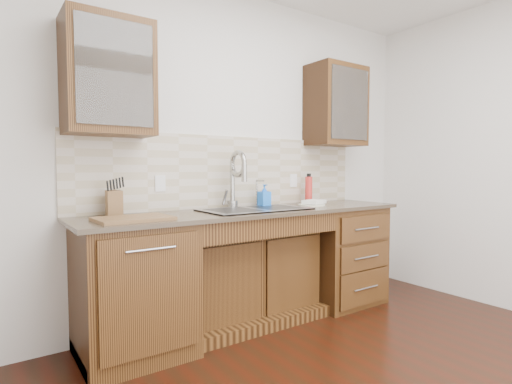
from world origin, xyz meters
TOP-DOWN VIEW (x-y plane):
  - wall_back at (0.00, 1.80)m, footprint 4.00×0.10m
  - base_cabinet_left at (-0.95, 1.44)m, footprint 0.70×0.62m
  - base_cabinet_center at (0.00, 1.53)m, footprint 1.20×0.44m
  - base_cabinet_right at (0.95, 1.44)m, footprint 0.70×0.62m
  - countertop at (0.00, 1.43)m, footprint 2.70×0.65m
  - backsplash at (0.00, 1.74)m, footprint 2.70×0.02m
  - sink at (0.00, 1.41)m, footprint 0.84×0.46m
  - faucet at (-0.07, 1.64)m, footprint 0.04×0.04m
  - filter_tap at (0.18, 1.65)m, footprint 0.02×0.02m
  - upper_cabinet_left at (-1.05, 1.58)m, footprint 0.55×0.34m
  - upper_cabinet_right at (1.05, 1.58)m, footprint 0.55×0.34m
  - outlet_left at (-0.65, 1.73)m, footprint 0.08×0.01m
  - outlet_right at (0.65, 1.73)m, footprint 0.08×0.01m
  - soap_bottle at (0.22, 1.59)m, footprint 0.09×0.09m
  - water_bottle at (0.73, 1.60)m, footprint 0.08×0.08m
  - plate at (0.61, 1.43)m, footprint 0.28×0.28m
  - dish_towel at (0.65, 1.44)m, footprint 0.23×0.19m
  - knife_block at (-1.02, 1.61)m, footprint 0.12×0.17m
  - cutting_board at (-0.98, 1.33)m, footprint 0.47×0.34m
  - cup_left_a at (-1.13, 1.58)m, footprint 0.15×0.15m
  - cup_left_b at (-0.90, 1.58)m, footprint 0.14×0.14m
  - cup_right_a at (1.00, 1.58)m, footprint 0.14×0.14m
  - cup_right_b at (1.19, 1.58)m, footprint 0.11×0.11m

SIDE VIEW (x-z plane):
  - base_cabinet_center at x=0.00m, z-range 0.00..0.70m
  - base_cabinet_left at x=-0.95m, z-range 0.00..0.88m
  - base_cabinet_right at x=0.95m, z-range 0.00..0.88m
  - sink at x=0.00m, z-range 0.73..0.92m
  - countertop at x=0.00m, z-range 0.88..0.91m
  - plate at x=0.61m, z-range 0.91..0.92m
  - cutting_board at x=-0.98m, z-range 0.91..0.93m
  - dish_towel at x=0.65m, z-range 0.93..0.96m
  - knife_block at x=-1.02m, z-range 0.91..1.08m
  - soap_bottle at x=0.22m, z-range 0.91..1.10m
  - filter_tap at x=0.18m, z-range 0.91..1.15m
  - water_bottle at x=0.73m, z-range 0.91..1.16m
  - faucet at x=-0.07m, z-range 0.91..1.31m
  - outlet_left at x=-0.65m, z-range 1.06..1.18m
  - outlet_right at x=0.65m, z-range 1.06..1.18m
  - backsplash at x=0.00m, z-range 0.91..1.50m
  - wall_back at x=0.00m, z-range 0.00..2.70m
  - cup_right_b at x=1.19m, z-range 1.72..1.81m
  - cup_right_a at x=1.00m, z-range 1.72..1.81m
  - cup_left_a at x=-1.13m, z-range 1.72..1.82m
  - cup_left_b at x=-0.90m, z-range 1.72..1.83m
  - upper_cabinet_left at x=-1.05m, z-range 1.45..2.20m
  - upper_cabinet_right at x=1.05m, z-range 1.45..2.20m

